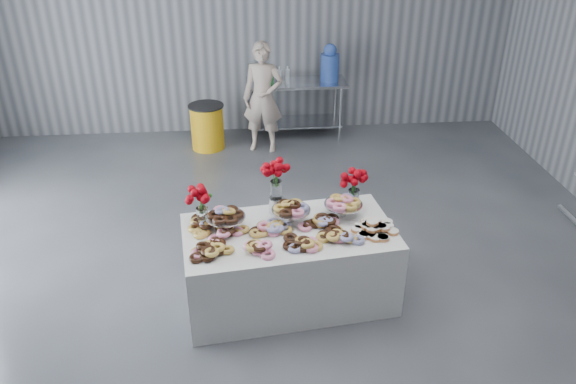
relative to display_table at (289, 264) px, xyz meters
name	(u,v)px	position (x,y,z in m)	size (l,w,h in m)	color
ground	(271,311)	(-0.18, -0.20, -0.38)	(9.00, 9.00, 0.00)	#383A40
room_walls	(227,20)	(-0.46, -0.13, 2.26)	(8.04, 9.04, 4.02)	gray
display_table	(289,264)	(0.00, 0.00, 0.00)	(1.90, 1.00, 0.75)	white
prep_table	(296,99)	(0.46, 3.90, 0.24)	(1.50, 0.60, 0.90)	silver
donut_mounds	(289,229)	(0.00, -0.05, 0.42)	(1.80, 0.80, 0.09)	gold
cake_stand_left	(225,215)	(-0.56, 0.08, 0.52)	(0.36, 0.36, 0.17)	silver
cake_stand_mid	(291,208)	(0.03, 0.15, 0.52)	(0.36, 0.36, 0.17)	silver
cake_stand_right	(343,203)	(0.53, 0.21, 0.52)	(0.36, 0.36, 0.17)	silver
danish_pile	(374,225)	(0.76, -0.06, 0.43)	(0.48, 0.48, 0.11)	silver
bouquet_left	(201,197)	(-0.77, 0.16, 0.67)	(0.26, 0.26, 0.42)	white
bouquet_right	(355,179)	(0.66, 0.38, 0.67)	(0.26, 0.26, 0.42)	white
bouquet_center	(276,176)	(-0.09, 0.34, 0.75)	(0.26, 0.26, 0.57)	silver
water_jug	(330,64)	(0.96, 3.90, 0.77)	(0.28, 0.28, 0.55)	blue
drink_bottles	(275,75)	(0.14, 3.80, 0.66)	(0.54, 0.08, 0.27)	#268C33
person	(263,98)	(-0.06, 3.49, 0.43)	(0.58, 0.38, 1.60)	#CC8C93
trash_barrel	(207,127)	(-0.90, 3.60, -0.04)	(0.52, 0.52, 0.67)	gold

